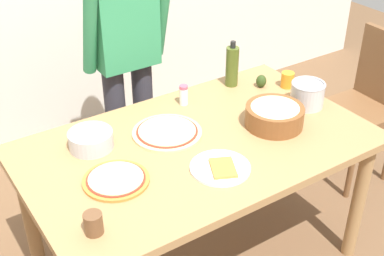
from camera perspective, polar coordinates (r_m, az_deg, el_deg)
name	(u,v)px	position (r m, az deg, el deg)	size (l,w,h in m)	color
dining_table	(198,158)	(2.44, 0.65, -3.33)	(1.60, 0.96, 0.76)	#A37A4C
person_cook	(126,49)	(2.90, -7.28, 8.55)	(0.49, 0.25, 1.62)	#2D2D38
chair_wooden_right	(367,99)	(3.37, 18.63, 3.03)	(0.41, 0.41, 0.95)	brown
pizza_raw_on_board	(167,132)	(2.45, -2.74, -0.45)	(0.33, 0.33, 0.02)	beige
pizza_cooked_on_tray	(116,180)	(2.17, -8.32, -5.61)	(0.28, 0.28, 0.02)	#C67A33
plate_with_slice	(221,168)	(2.22, 3.15, -4.36)	(0.26, 0.26, 0.02)	white
popcorn_bowl	(275,114)	(2.51, 9.02, 1.52)	(0.28, 0.28, 0.11)	brown
mixing_bowl_steel	(91,140)	(2.37, -11.01, -1.28)	(0.20, 0.20, 0.08)	#B7B7BC
olive_oil_bottle	(232,66)	(2.84, 4.41, 6.77)	(0.07, 0.07, 0.26)	#47561E
steel_pot	(307,94)	(2.71, 12.51, 3.64)	(0.17, 0.17, 0.13)	#B7B7BC
cup_orange	(287,80)	(2.89, 10.40, 5.21)	(0.07, 0.07, 0.09)	orange
cup_small_brown	(93,223)	(1.93, -10.74, -10.22)	(0.07, 0.07, 0.09)	brown
salt_shaker	(184,95)	(2.67, -0.92, 3.63)	(0.04, 0.04, 0.11)	white
avocado	(261,81)	(2.87, 7.58, 5.11)	(0.06, 0.06, 0.07)	#2D4219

